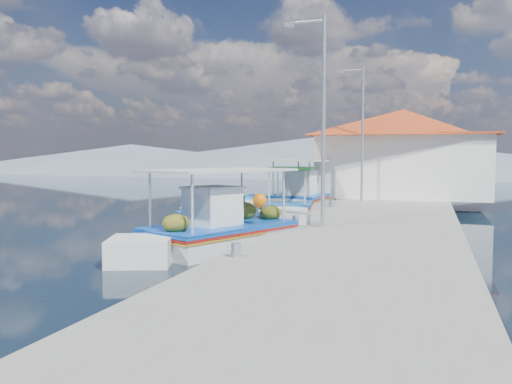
% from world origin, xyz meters
% --- Properties ---
extents(ground, '(160.00, 160.00, 0.00)m').
position_xyz_m(ground, '(0.00, 0.00, 0.00)').
color(ground, black).
rests_on(ground, ground).
extents(quay, '(5.00, 44.00, 0.50)m').
position_xyz_m(quay, '(5.90, 6.00, 0.25)').
color(quay, gray).
rests_on(quay, ground).
extents(bollards, '(0.20, 17.20, 0.30)m').
position_xyz_m(bollards, '(3.80, 5.25, 0.65)').
color(bollards, '#A5A8AD').
rests_on(bollards, quay).
extents(main_caique, '(4.05, 6.75, 2.43)m').
position_xyz_m(main_caique, '(2.08, 0.37, 0.47)').
color(main_caique, silver).
rests_on(main_caique, ground).
extents(caique_green_canopy, '(2.43, 6.04, 2.29)m').
position_xyz_m(caique_green_canopy, '(1.98, 8.47, 0.34)').
color(caique_green_canopy, silver).
rests_on(caique_green_canopy, ground).
extents(caique_blue_hull, '(2.01, 6.53, 1.16)m').
position_xyz_m(caique_blue_hull, '(0.26, 5.36, 0.31)').
color(caique_blue_hull, '#1D64AE').
rests_on(caique_blue_hull, ground).
extents(caique_far, '(2.63, 7.43, 2.61)m').
position_xyz_m(caique_far, '(1.83, 11.40, 0.48)').
color(caique_far, silver).
rests_on(caique_far, ground).
extents(harbor_building, '(10.49, 10.49, 4.40)m').
position_xyz_m(harbor_building, '(6.20, 15.00, 2.78)').
color(harbor_building, white).
rests_on(harbor_building, quay).
extents(lamp_post_near, '(1.21, 0.14, 6.00)m').
position_xyz_m(lamp_post_near, '(4.51, 2.00, 3.85)').
color(lamp_post_near, '#A5A8AD').
rests_on(lamp_post_near, quay).
extents(lamp_post_far, '(1.21, 0.14, 6.00)m').
position_xyz_m(lamp_post_far, '(4.51, 11.00, 3.85)').
color(lamp_post_far, '#A5A8AD').
rests_on(lamp_post_far, quay).
extents(mountain_ridge, '(171.40, 96.00, 5.50)m').
position_xyz_m(mountain_ridge, '(6.54, 56.00, 2.04)').
color(mountain_ridge, slate).
rests_on(mountain_ridge, ground).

